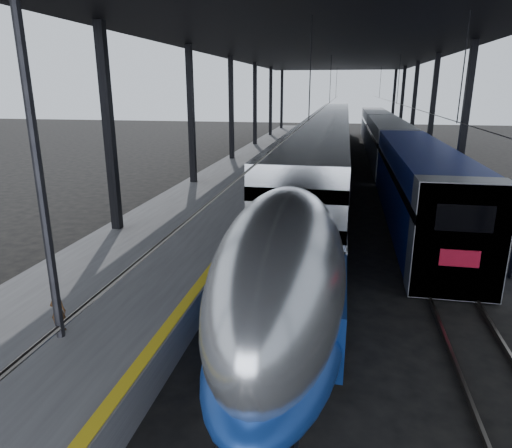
# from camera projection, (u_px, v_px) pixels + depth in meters

# --- Properties ---
(ground) EXTENTS (160.00, 160.00, 0.00)m
(ground) POSITION_uv_depth(u_px,v_px,m) (222.00, 319.00, 13.54)
(ground) COLOR black
(ground) RESTS_ON ground
(platform) EXTENTS (6.00, 80.00, 1.00)m
(platform) POSITION_uv_depth(u_px,v_px,m) (247.00, 176.00, 32.84)
(platform) COLOR #4C4C4F
(platform) RESTS_ON ground
(yellow_strip) EXTENTS (0.30, 80.00, 0.01)m
(yellow_strip) POSITION_uv_depth(u_px,v_px,m) (285.00, 170.00, 32.19)
(yellow_strip) COLOR gold
(yellow_strip) RESTS_ON platform
(rails) EXTENTS (6.52, 80.00, 0.16)m
(rails) POSITION_uv_depth(u_px,v_px,m) (360.00, 186.00, 31.52)
(rails) COLOR slate
(rails) RESTS_ON ground
(canopy) EXTENTS (18.00, 75.00, 9.47)m
(canopy) POSITION_uv_depth(u_px,v_px,m) (328.00, 47.00, 29.40)
(canopy) COLOR black
(canopy) RESTS_ON ground
(tgv_train) EXTENTS (3.13, 65.20, 4.49)m
(tgv_train) POSITION_uv_depth(u_px,v_px,m) (328.00, 146.00, 36.64)
(tgv_train) COLOR #B7BABF
(tgv_train) RESTS_ON ground
(second_train) EXTENTS (2.83, 56.05, 3.89)m
(second_train) POSITION_uv_depth(u_px,v_px,m) (388.00, 143.00, 39.69)
(second_train) COLOR navy
(second_train) RESTS_ON ground
(child) EXTENTS (0.39, 0.29, 1.00)m
(child) POSITION_uv_depth(u_px,v_px,m) (58.00, 311.00, 10.85)
(child) COLOR #492E18
(child) RESTS_ON platform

